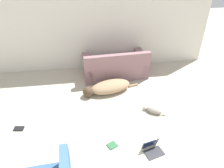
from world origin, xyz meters
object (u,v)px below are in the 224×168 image
Objects in this scene: couch at (115,67)px; cat at (153,110)px; book_black at (19,129)px; laptop_open at (152,147)px; book_green at (112,145)px; dog at (108,87)px.

cat is (0.59, -1.68, -0.20)m from couch.
couch is 8.35× the size of book_black.
book_black is (-2.82, -0.12, -0.05)m from cat.
laptop_open is at bearing 92.56° from couch.
laptop_open is 0.72m from book_green.
book_black is (-1.94, -1.02, -0.13)m from dog.
couch is at bearing -35.88° from cat.
laptop_open is (0.55, -1.90, -0.06)m from dog.
cat is (0.88, -0.91, -0.08)m from dog.
couch is 1.21× the size of dog.
book_green is at bearing 71.82° from dog.
dog is 1.98m from laptop_open.
cat is 2.82m from book_black.
dog is 1.72m from book_green.
book_black is (-2.23, -1.79, -0.25)m from couch.
couch reaches higher than cat.
couch is at bearing -123.92° from dog.
cat is at bearing 2.34° from book_black.
dog is 1.26m from cat.
laptop_open is at bearing 92.78° from dog.
dog is 2.20m from book_black.
laptop_open is 2.65m from book_black.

